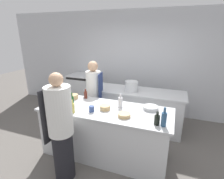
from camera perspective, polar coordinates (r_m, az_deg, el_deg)
name	(u,v)px	position (r m, az deg, el deg)	size (l,w,h in m)	color
ground_plane	(106,152)	(3.60, -2.04, -19.86)	(16.00, 16.00, 0.00)	#605B56
wall_back	(134,63)	(4.94, 7.22, 8.47)	(8.00, 0.06, 2.80)	silver
prep_counter	(106,131)	(3.34, -2.14, -13.52)	(2.34, 0.90, 0.93)	silver
pass_counter	(134,109)	(4.27, 7.13, -6.19)	(2.30, 0.73, 0.93)	silver
oven_range	(84,92)	(5.29, -9.15, -0.81)	(0.81, 0.72, 1.05)	silver
chef_at_prep_near	(61,129)	(2.75, -16.34, -12.32)	(0.40, 0.38, 1.71)	black
chef_at_stove	(94,96)	(4.03, -5.91, -2.18)	(0.36, 0.34, 1.63)	black
bottle_olive_oil	(164,119)	(2.63, 16.59, -9.17)	(0.08, 0.08, 0.29)	#2D5175
bottle_vinegar	(157,120)	(2.66, 14.48, -9.50)	(0.08, 0.08, 0.20)	black
bottle_wine	(86,95)	(3.60, -8.62, -1.67)	(0.07, 0.07, 0.20)	#5B2319
bottle_cooking_oil	(120,102)	(3.14, 2.76, -4.08)	(0.08, 0.08, 0.25)	silver
bottle_sauce	(72,101)	(3.22, -12.92, -3.83)	(0.07, 0.07, 0.27)	#19471E
bottle_water	(72,108)	(3.01, -12.87, -5.79)	(0.08, 0.08, 0.23)	#B2A84C
bowl_mixing_large	(151,108)	(3.15, 12.50, -5.84)	(0.27, 0.27, 0.06)	#B7BABC
bowl_prep_small	(105,108)	(3.07, -2.28, -5.90)	(0.18, 0.18, 0.08)	tan
bowl_ceramic_blue	(124,115)	(2.83, 4.00, -8.30)	(0.20, 0.20, 0.06)	tan
bowl_wooden_salad	(74,97)	(3.64, -12.40, -2.26)	(0.18, 0.18, 0.09)	tan
cup	(92,109)	(3.00, -6.69, -6.29)	(0.09, 0.09, 0.10)	#33477F
cutting_board	(57,104)	(3.45, -17.40, -4.57)	(0.41, 0.20, 0.01)	tan
stockpot	(131,86)	(3.99, 6.35, 1.03)	(0.29, 0.29, 0.24)	silver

